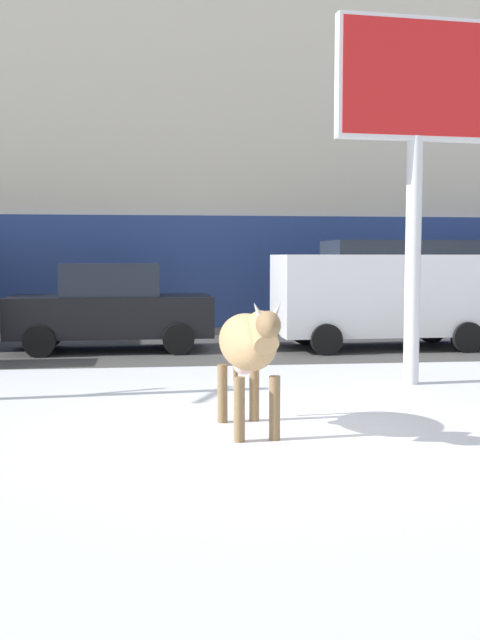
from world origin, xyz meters
TOP-DOWN VIEW (x-y plane):
  - ground_plane at (0.00, 0.00)m, footprint 120.00×120.00m
  - road_strip at (0.00, 8.12)m, footprint 60.00×5.60m
  - building_facade at (0.00, 13.83)m, footprint 44.00×6.10m
  - cow_tan at (-0.32, 0.10)m, footprint 0.72×1.92m
  - billboard at (2.63, 3.01)m, footprint 2.53×0.40m
  - car_black_sedan at (-2.21, 7.82)m, footprint 4.23×2.04m
  - car_white_van at (3.63, 7.54)m, footprint 4.64×2.19m
  - pedestrian_by_cars at (3.62, 11.48)m, footprint 0.36×0.24m

SIDE VIEW (x-z plane):
  - ground_plane at x=0.00m, z-range 0.00..0.00m
  - road_strip at x=0.00m, z-range 0.00..0.01m
  - pedestrian_by_cars at x=3.62m, z-range 0.01..1.74m
  - car_black_sedan at x=-2.21m, z-range -0.01..1.83m
  - cow_tan at x=-0.32m, z-range 0.22..1.76m
  - car_white_van at x=3.63m, z-range 0.08..2.40m
  - billboard at x=2.63m, z-range 1.53..7.09m
  - building_facade at x=0.00m, z-range -0.02..12.98m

